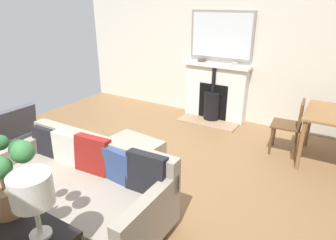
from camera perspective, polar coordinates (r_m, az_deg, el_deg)
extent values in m
cube|color=olive|center=(3.84, -7.54, -11.67)|extent=(5.53, 5.99, 0.01)
cube|color=beige|center=(5.66, 9.76, 13.76)|extent=(0.12, 5.99, 2.64)
cube|color=#9E7A5B|center=(5.52, 7.66, -0.44)|extent=(0.41, 1.10, 0.03)
cube|color=silver|center=(5.65, 9.26, 5.26)|extent=(0.24, 1.16, 1.01)
cube|color=black|center=(5.60, 8.78, 3.62)|extent=(0.06, 0.56, 0.67)
cylinder|color=black|center=(5.59, 8.57, 2.70)|extent=(0.31, 0.31, 0.50)
cylinder|color=black|center=(5.51, 8.72, 5.25)|extent=(0.32, 0.32, 0.02)
cylinder|color=black|center=(5.45, 8.87, 7.67)|extent=(0.07, 0.07, 0.46)
cube|color=silver|center=(5.49, 9.50, 10.49)|extent=(0.29, 1.24, 0.05)
cube|color=gray|center=(5.53, 10.34, 15.87)|extent=(0.04, 1.18, 0.85)
cube|color=silver|center=(5.51, 10.26, 15.86)|extent=(0.01, 1.10, 0.77)
cylinder|color=#47382D|center=(5.63, 6.57, 11.37)|extent=(0.15, 0.15, 0.04)
torus|color=#47382D|center=(5.63, 6.58, 11.51)|extent=(0.15, 0.15, 0.01)
cylinder|color=#9E9384|center=(5.40, 12.85, 10.61)|extent=(0.11, 0.11, 0.05)
torus|color=#9E9384|center=(5.40, 12.87, 10.85)|extent=(0.12, 0.12, 0.01)
cylinder|color=#B2B2B7|center=(4.06, -21.33, -10.21)|extent=(0.04, 0.04, 0.10)
cylinder|color=#B2B2B7|center=(3.13, -1.04, -19.34)|extent=(0.04, 0.04, 0.10)
cube|color=gray|center=(3.21, -17.56, -14.25)|extent=(0.91, 1.92, 0.34)
cube|color=gray|center=(3.25, -13.20, -6.09)|extent=(0.15, 1.92, 0.35)
cube|color=gray|center=(3.73, -27.45, -5.74)|extent=(0.86, 0.12, 0.18)
cube|color=gray|center=(2.55, -3.90, -16.44)|extent=(0.86, 0.12, 0.18)
cube|color=black|center=(3.73, -22.62, -3.88)|extent=(0.16, 0.34, 0.35)
cube|color=beige|center=(3.45, -18.88, -5.23)|extent=(0.14, 0.37, 0.36)
cube|color=maroon|center=(3.19, -14.44, -6.65)|extent=(0.18, 0.41, 0.41)
cube|color=#334775|center=(2.99, -9.68, -8.81)|extent=(0.16, 0.36, 0.35)
cube|color=black|center=(2.80, -4.24, -10.37)|extent=(0.17, 0.41, 0.41)
cylinder|color=#B2B2B7|center=(4.14, -12.27, -8.48)|extent=(0.03, 0.03, 0.09)
cylinder|color=#B2B2B7|center=(3.78, -6.14, -11.33)|extent=(0.03, 0.03, 0.09)
cylinder|color=#B2B2B7|center=(4.43, -7.67, -6.02)|extent=(0.03, 0.03, 0.09)
cylinder|color=#B2B2B7|center=(4.09, -1.61, -8.37)|extent=(0.03, 0.03, 0.09)
cube|color=gray|center=(4.01, -7.10, -6.18)|extent=(0.66, 0.78, 0.28)
cube|color=#4C3321|center=(5.02, -27.23, -3.15)|extent=(0.05, 0.05, 0.37)
cube|color=#4C3321|center=(4.63, -24.22, -4.64)|extent=(0.05, 0.05, 0.37)
cube|color=#4C3321|center=(4.43, -29.66, -6.96)|extent=(0.05, 0.05, 0.37)
cube|color=#4C4C56|center=(4.64, -28.83, -2.66)|extent=(0.62, 0.58, 0.08)
cube|color=#4C4C56|center=(4.34, -27.80, -0.57)|extent=(0.61, 0.17, 0.41)
cube|color=#4C3321|center=(4.74, -25.72, -0.37)|extent=(0.06, 0.53, 0.04)
cylinder|color=beige|center=(2.18, -23.47, -19.66)|extent=(0.14, 0.14, 0.02)
cylinder|color=beige|center=(2.10, -24.02, -17.07)|extent=(0.03, 0.03, 0.23)
cylinder|color=silver|center=(1.98, -25.01, -12.14)|extent=(0.25, 0.25, 0.20)
cylinder|color=#99704C|center=(2.41, -28.79, -13.58)|extent=(0.22, 0.22, 0.20)
cylinder|color=brown|center=(2.31, -29.69, -9.55)|extent=(0.02, 0.02, 0.20)
sphere|color=#387A3D|center=(2.15, -29.82, -8.06)|extent=(0.14, 0.14, 0.14)
sphere|color=#387A3D|center=(2.14, -26.41, -5.55)|extent=(0.15, 0.15, 0.15)
sphere|color=#26562D|center=(2.30, -27.02, -4.98)|extent=(0.13, 0.13, 0.13)
sphere|color=#2D6633|center=(2.36, -29.78, -3.84)|extent=(0.11, 0.11, 0.11)
cylinder|color=olive|center=(4.98, 25.72, -0.86)|extent=(0.05, 0.05, 0.72)
cylinder|color=olive|center=(4.23, 24.38, -4.59)|extent=(0.05, 0.05, 0.72)
cylinder|color=brown|center=(4.84, 19.99, -2.36)|extent=(0.03, 0.03, 0.44)
cylinder|color=brown|center=(4.55, 19.35, -3.87)|extent=(0.03, 0.03, 0.44)
cylinder|color=brown|center=(4.82, 23.72, -3.04)|extent=(0.03, 0.03, 0.44)
cylinder|color=brown|center=(4.53, 23.32, -4.60)|extent=(0.03, 0.03, 0.44)
cube|color=brown|center=(4.60, 21.99, -0.87)|extent=(0.42, 0.42, 0.02)
cube|color=brown|center=(4.52, 24.47, 1.05)|extent=(0.36, 0.06, 0.37)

